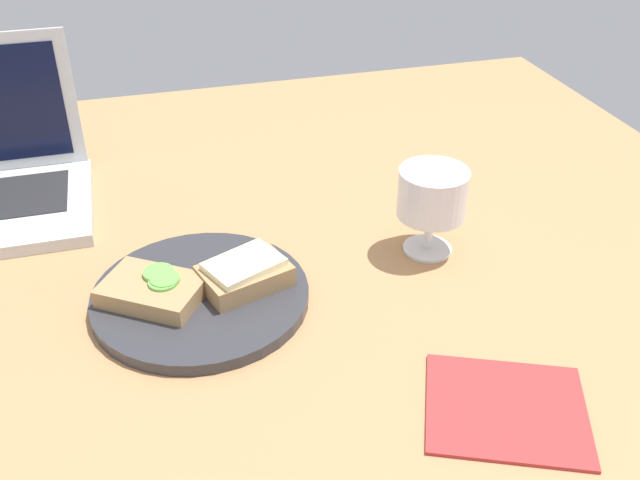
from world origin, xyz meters
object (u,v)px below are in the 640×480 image
object	(u,v)px
sandwich_with_cheese	(245,273)
napkin	(506,409)
sandwich_with_cucumber	(153,289)
wine_glass	(432,197)
plate	(201,296)

from	to	relation	value
sandwich_with_cheese	napkin	xyz separation A→B (cm)	(20.68, -24.73, -2.85)
sandwich_with_cucumber	wine_glass	size ratio (longest dim) A/B	1.17
plate	sandwich_with_cheese	world-z (taller)	sandwich_with_cheese
plate	wine_glass	xyz separation A→B (cm)	(29.44, 2.88, 7.01)
napkin	plate	bearing A→B (deg)	136.20
plate	sandwich_with_cheese	distance (cm)	5.73
plate	wine_glass	distance (cm)	30.40
plate	sandwich_with_cucumber	distance (cm)	5.50
sandwich_with_cheese	wine_glass	world-z (taller)	wine_glass
wine_glass	sandwich_with_cheese	bearing A→B (deg)	-172.88
napkin	sandwich_with_cucumber	bearing A→B (deg)	141.15
sandwich_with_cheese	napkin	size ratio (longest dim) A/B	0.75
plate	napkin	size ratio (longest dim) A/B	1.64
wine_glass	napkin	xyz separation A→B (cm)	(-3.51, -27.75, -7.56)
wine_glass	plate	bearing A→B (deg)	-174.41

